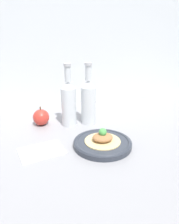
{
  "coord_description": "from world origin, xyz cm",
  "views": [
    {
      "loc": [
        -23.78,
        -73.53,
        42.65
      ],
      "look_at": [
        -5.27,
        8.86,
        10.01
      ],
      "focal_mm": 35.0,
      "sensor_mm": 36.0,
      "label": 1
    }
  ],
  "objects_px": {
    "plated_food": "(103,138)",
    "cider_bottle_right": "(88,101)",
    "apple": "(41,117)",
    "cider_bottle_left": "(69,102)",
    "plate": "(102,143)"
  },
  "relations": [
    {
      "from": "plated_food",
      "to": "cider_bottle_left",
      "type": "distance_m",
      "value": 0.26
    },
    {
      "from": "cider_bottle_right",
      "to": "apple",
      "type": "height_order",
      "value": "cider_bottle_right"
    },
    {
      "from": "cider_bottle_left",
      "to": "apple",
      "type": "relative_size",
      "value": 3.18
    },
    {
      "from": "plate",
      "to": "plated_food",
      "type": "bearing_deg",
      "value": -45.0
    },
    {
      "from": "plate",
      "to": "apple",
      "type": "distance_m",
      "value": 0.34
    },
    {
      "from": "plate",
      "to": "cider_bottle_right",
      "type": "distance_m",
      "value": 0.25
    },
    {
      "from": "apple",
      "to": "cider_bottle_right",
      "type": "bearing_deg",
      "value": -6.97
    },
    {
      "from": "cider_bottle_right",
      "to": "plate",
      "type": "bearing_deg",
      "value": -88.63
    },
    {
      "from": "plate",
      "to": "cider_bottle_left",
      "type": "bearing_deg",
      "value": 113.12
    },
    {
      "from": "plated_food",
      "to": "apple",
      "type": "relative_size",
      "value": 1.53
    },
    {
      "from": "plate",
      "to": "cider_bottle_left",
      "type": "distance_m",
      "value": 0.27
    },
    {
      "from": "cider_bottle_right",
      "to": "apple",
      "type": "distance_m",
      "value": 0.23
    },
    {
      "from": "cider_bottle_left",
      "to": "apple",
      "type": "bearing_deg",
      "value": 168.14
    },
    {
      "from": "plated_food",
      "to": "cider_bottle_right",
      "type": "distance_m",
      "value": 0.24
    },
    {
      "from": "plate",
      "to": "plated_food",
      "type": "height_order",
      "value": "plated_food"
    }
  ]
}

